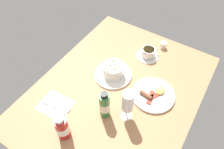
# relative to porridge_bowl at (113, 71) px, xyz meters

# --- Properties ---
(ground_plane) EXTENTS (1.10, 0.84, 0.03)m
(ground_plane) POSITION_rel_porridge_bowl_xyz_m (0.08, 0.08, -0.05)
(ground_plane) COLOR #A8754C
(porridge_bowl) EXTENTS (0.22, 0.22, 0.09)m
(porridge_bowl) POSITION_rel_porridge_bowl_xyz_m (0.00, 0.00, 0.00)
(porridge_bowl) COLOR silver
(porridge_bowl) RESTS_ON ground_plane
(cutlery_setting) EXTENTS (0.15, 0.17, 0.01)m
(cutlery_setting) POSITION_rel_porridge_bowl_xyz_m (0.34, -0.14, -0.04)
(cutlery_setting) COLOR silver
(cutlery_setting) RESTS_ON ground_plane
(coffee_cup) EXTENTS (0.14, 0.14, 0.06)m
(coffee_cup) POSITION_rel_porridge_bowl_xyz_m (-0.25, 0.10, -0.01)
(coffee_cup) COLOR silver
(coffee_cup) RESTS_ON ground_plane
(creamer_jug) EXTENTS (0.05, 0.04, 0.05)m
(creamer_jug) POSITION_rel_porridge_bowl_xyz_m (-0.38, 0.15, -0.02)
(creamer_jug) COLOR silver
(creamer_jug) RESTS_ON ground_plane
(wine_glass) EXTENTS (0.06, 0.06, 0.19)m
(wine_glass) POSITION_rel_porridge_bowl_xyz_m (0.19, 0.20, 0.09)
(wine_glass) COLOR white
(wine_glass) RESTS_ON ground_plane
(sauce_bottle_red) EXTENTS (0.06, 0.06, 0.16)m
(sauce_bottle_red) POSITION_rel_porridge_bowl_xyz_m (0.43, 0.00, 0.03)
(sauce_bottle_red) COLOR #B21E19
(sauce_bottle_red) RESTS_ON ground_plane
(sauce_bottle_green) EXTENTS (0.05, 0.05, 0.18)m
(sauce_bottle_green) POSITION_rel_porridge_bowl_xyz_m (0.24, 0.10, 0.05)
(sauce_bottle_green) COLOR #337233
(sauce_bottle_green) RESTS_ON ground_plane
(breakfast_plate) EXTENTS (0.23, 0.23, 0.04)m
(breakfast_plate) POSITION_rel_porridge_bowl_xyz_m (0.00, 0.26, -0.03)
(breakfast_plate) COLOR silver
(breakfast_plate) RESTS_ON ground_plane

